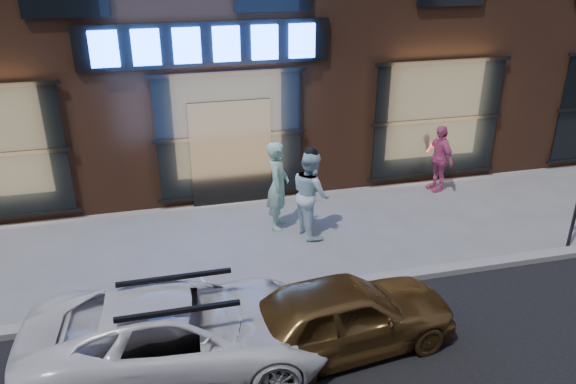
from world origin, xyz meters
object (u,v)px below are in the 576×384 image
(man_bowtie, at_px, (278,186))
(passerby, at_px, (439,158))
(white_suv, at_px, (180,332))
(gold_sedan, at_px, (343,315))
(man_cap, at_px, (311,194))

(man_bowtie, height_order, passerby, man_bowtie)
(man_bowtie, bearing_deg, white_suv, 169.11)
(man_bowtie, distance_m, passerby, 4.25)
(gold_sedan, bearing_deg, passerby, -46.72)
(passerby, relative_size, gold_sedan, 0.48)
(man_cap, bearing_deg, white_suv, 130.86)
(man_bowtie, xyz_separation_m, passerby, (4.14, 0.95, -0.13))
(passerby, relative_size, white_suv, 0.38)
(man_bowtie, distance_m, man_cap, 0.73)
(man_cap, xyz_separation_m, passerby, (3.57, 1.40, -0.09))
(man_bowtie, xyz_separation_m, gold_sedan, (0.06, -3.97, -0.36))
(passerby, bearing_deg, man_cap, -78.86)
(passerby, distance_m, white_suv, 7.99)
(man_bowtie, relative_size, passerby, 1.16)
(white_suv, height_order, gold_sedan, white_suv)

